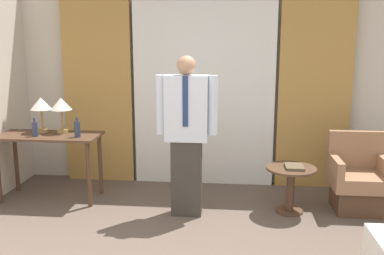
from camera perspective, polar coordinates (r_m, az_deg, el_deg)
The scene contains 13 objects.
wall_back at distance 5.68m, azimuth 1.67°, elevation 6.11°, with size 10.00×0.06×2.70m.
curtain_sheer_center at distance 5.56m, azimuth 1.57°, elevation 5.36°, with size 1.83×0.06×2.58m.
curtain_drape_left at distance 5.83m, azimuth -12.44°, elevation 5.39°, with size 0.91×0.06×2.58m.
curtain_drape_right at distance 5.64m, azimuth 16.06°, elevation 5.00°, with size 0.91×0.06×2.58m.
desk at distance 5.37m, azimuth -18.52°, elevation -2.21°, with size 1.21×0.55×0.80m.
table_lamp_left at distance 5.45m, azimuth -19.49°, elevation 2.73°, with size 0.25×0.25×0.42m.
table_lamp_right at distance 5.35m, azimuth -17.04°, elevation 2.73°, with size 0.25×0.25×0.42m.
bottle_near_edge at distance 5.28m, azimuth -20.22°, elevation -0.17°, with size 0.07×0.07×0.22m.
bottle_by_lamp at distance 5.09m, azimuth -15.04°, elevation -0.17°, with size 0.07×0.07×0.23m.
person at distance 4.56m, azimuth -0.74°, elevation -0.44°, with size 0.65×0.22×1.74m.
armchair at distance 5.20m, azimuth 21.25°, elevation -6.72°, with size 0.62×0.57×0.87m.
side_table at distance 4.89m, azimuth 13.02°, elevation -7.06°, with size 0.55×0.55×0.52m.
book at distance 4.82m, azimuth 13.47°, elevation -5.10°, with size 0.20×0.25×0.03m.
Camera 1 is at (0.39, -2.62, 1.90)m, focal length 40.00 mm.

